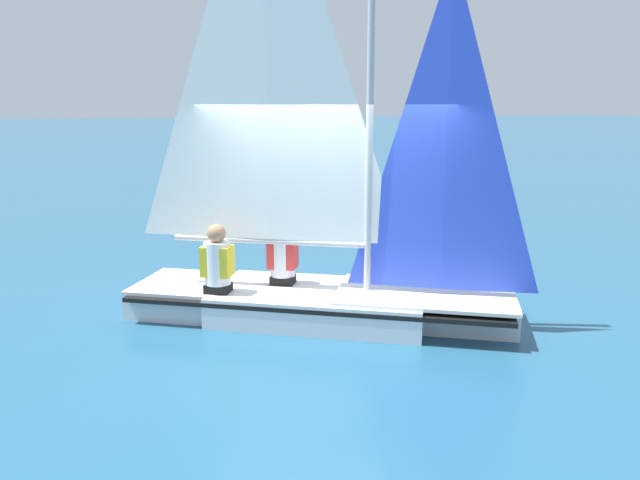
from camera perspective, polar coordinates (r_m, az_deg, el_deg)
ground_plane at (r=7.52m, az=0.00°, el=-7.12°), size 260.00×260.00×0.00m
sailboat_main at (r=7.27m, az=-0.16°, el=-0.19°), size 4.41×3.53×5.66m
sailor_helm at (r=7.60m, az=-3.42°, el=-2.05°), size 0.43×0.42×1.16m
sailor_crew at (r=7.33m, az=-9.35°, el=-2.72°), size 0.43×0.42×1.16m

